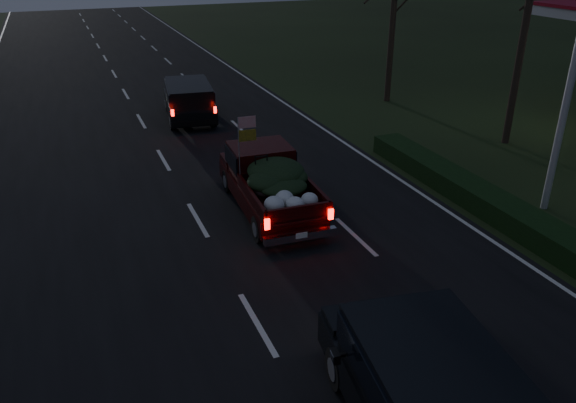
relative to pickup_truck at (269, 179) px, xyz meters
name	(u,v)px	position (x,y,z in m)	size (l,w,h in m)	color
ground	(257,324)	(-2.10, -4.92, -0.94)	(120.00, 120.00, 0.00)	black
road_asphalt	(257,324)	(-2.10, -4.92, -0.93)	(14.00, 120.00, 0.02)	black
hedge_row	(475,194)	(5.70, -1.92, -0.64)	(1.00, 10.00, 0.60)	black
pickup_truck	(269,179)	(0.00, 0.00, 0.00)	(2.09, 4.88, 2.51)	black
lead_suv	(189,97)	(-0.07, 9.62, 0.03)	(2.41, 4.65, 1.28)	black
rear_suv	(440,403)	(-0.71, -8.94, 0.14)	(2.78, 5.22, 1.43)	black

